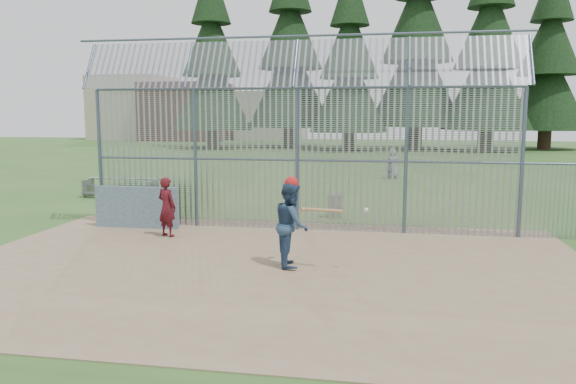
% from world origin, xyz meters
% --- Properties ---
extents(ground, '(120.00, 120.00, 0.00)m').
position_xyz_m(ground, '(0.00, 0.00, 0.00)').
color(ground, '#2D511E').
rests_on(ground, ground).
extents(dirt_infield, '(14.00, 10.00, 0.02)m').
position_xyz_m(dirt_infield, '(0.00, -0.50, 0.01)').
color(dirt_infield, '#756047').
rests_on(dirt_infield, ground).
extents(dugout_wall, '(2.50, 0.12, 1.20)m').
position_xyz_m(dugout_wall, '(-4.60, 2.90, 0.62)').
color(dugout_wall, '#38566B').
rests_on(dugout_wall, dirt_infield).
extents(batter, '(0.88, 1.02, 1.83)m').
position_xyz_m(batter, '(0.49, -0.37, 0.93)').
color(batter, navy).
rests_on(batter, dirt_infield).
extents(onlooker, '(0.69, 0.58, 1.60)m').
position_xyz_m(onlooker, '(-3.29, 1.97, 0.82)').
color(onlooker, maroon).
rests_on(onlooker, dirt_infield).
extents(bg_kid_standing, '(0.77, 0.52, 1.53)m').
position_xyz_m(bg_kid_standing, '(2.78, 17.13, 0.77)').
color(bg_kid_standing, slate).
rests_on(bg_kid_standing, ground).
extents(bg_kid_seated, '(0.59, 0.45, 0.93)m').
position_xyz_m(bg_kid_seated, '(2.65, 16.88, 0.47)').
color(bg_kid_seated, slate).
rests_on(bg_kid_seated, ground).
extents(batting_gear, '(1.79, 0.41, 0.73)m').
position_xyz_m(batting_gear, '(0.62, -0.40, 1.74)').
color(batting_gear, '#B11719').
rests_on(batting_gear, ground).
extents(trash_can, '(0.56, 0.56, 0.82)m').
position_xyz_m(trash_can, '(0.91, 5.59, 0.38)').
color(trash_can, '#919398').
rests_on(trash_can, ground).
extents(bleacher, '(3.00, 0.95, 0.72)m').
position_xyz_m(bleacher, '(-7.92, 8.56, 0.41)').
color(bleacher, slate).
rests_on(bleacher, ground).
extents(backstop_fence, '(20.09, 0.81, 5.30)m').
position_xyz_m(backstop_fence, '(1.81, 3.43, 2.36)').
color(backstop_fence, '#47566B').
rests_on(backstop_fence, ground).
extents(conifer_row, '(38.48, 12.26, 20.20)m').
position_xyz_m(conifer_row, '(1.93, 41.51, 10.83)').
color(conifer_row, '#332319').
rests_on(conifer_row, ground).
extents(distant_buildings, '(26.50, 10.50, 8.00)m').
position_xyz_m(distant_buildings, '(-23.18, 56.49, 3.60)').
color(distant_buildings, brown).
rests_on(distant_buildings, ground).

